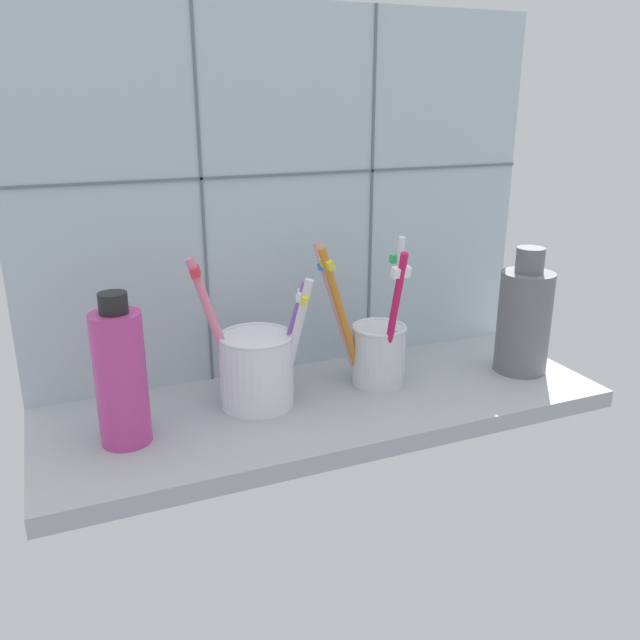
{
  "coord_description": "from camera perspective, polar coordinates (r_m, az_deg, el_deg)",
  "views": [
    {
      "loc": [
        -27.54,
        -62.82,
        35.02
      ],
      "look_at": [
        0.0,
        2.21,
        10.97
      ],
      "focal_mm": 37.09,
      "sensor_mm": 36.0,
      "label": 1
    }
  ],
  "objects": [
    {
      "name": "counter_slab",
      "position": [
        0.77,
        0.65,
        -7.58
      ],
      "size": [
        64.0,
        22.0,
        2.0
      ],
      "primitive_type": "cube",
      "color": "#9EA3A8",
      "rests_on": "ground"
    },
    {
      "name": "tile_wall_back",
      "position": [
        0.81,
        -2.75,
        9.86
      ],
      "size": [
        64.0,
        2.2,
        45.0
      ],
      "color": "#B2C1CC",
      "rests_on": "ground"
    },
    {
      "name": "toothbrush_cup_left",
      "position": [
        0.74,
        -5.45,
        -3.97
      ],
      "size": [
        12.86,
        8.46,
        17.31
      ],
      "color": "white",
      "rests_on": "counter_slab"
    },
    {
      "name": "toothbrush_cup_right",
      "position": [
        0.79,
        4.85,
        -2.3
      ],
      "size": [
        11.05,
        11.23,
        18.41
      ],
      "color": "silver",
      "rests_on": "counter_slab"
    },
    {
      "name": "ceramic_vase",
      "position": [
        0.86,
        17.19,
        0.12
      ],
      "size": [
        6.49,
        6.49,
        15.8
      ],
      "color": "slate",
      "rests_on": "counter_slab"
    },
    {
      "name": "soap_bottle",
      "position": [
        0.67,
        -16.82,
        -4.64
      ],
      "size": [
        5.02,
        5.02,
        15.57
      ],
      "color": "#BE3A8A",
      "rests_on": "counter_slab"
    }
  ]
}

